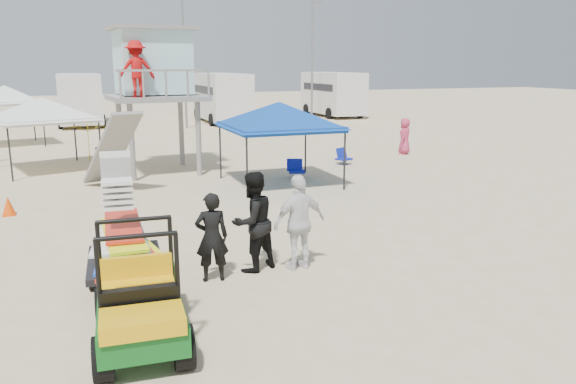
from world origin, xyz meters
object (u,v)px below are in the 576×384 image
object	(u,v)px
surf_trailer	(123,239)
lifeguard_tower	(152,68)
canopy_blue	(279,106)
man_left	(212,237)
utility_cart	(138,292)

from	to	relation	value
surf_trailer	lifeguard_tower	size ratio (longest dim) A/B	0.47
canopy_blue	surf_trailer	bearing A→B (deg)	-127.55
man_left	canopy_blue	xyz separation A→B (m)	(4.04, 7.52, 1.71)
utility_cart	lifeguard_tower	distance (m)	13.61
utility_cart	canopy_blue	bearing A→B (deg)	59.82
surf_trailer	canopy_blue	bearing A→B (deg)	52.45
surf_trailer	man_left	bearing A→B (deg)	-11.21
utility_cart	man_left	xyz separation A→B (m)	(1.52, 2.03, 0.02)
utility_cart	lifeguard_tower	world-z (taller)	lifeguard_tower
lifeguard_tower	man_left	bearing A→B (deg)	-92.90
man_left	lifeguard_tower	world-z (taller)	lifeguard_tower
man_left	canopy_blue	world-z (taller)	canopy_blue
utility_cart	canopy_blue	size ratio (longest dim) A/B	0.70
utility_cart	man_left	distance (m)	2.54
surf_trailer	man_left	distance (m)	1.54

